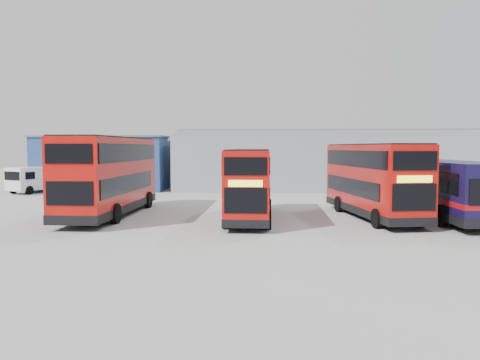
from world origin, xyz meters
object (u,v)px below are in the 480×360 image
office_block (107,162)px  double_decker_right (373,181)px  double_decker_centre (250,185)px  panel_van (38,178)px  double_decker_left (110,177)px  maintenance_shed (330,162)px  single_decker_blue (441,189)px

office_block → double_decker_right: (21.38, -18.27, -0.47)m
office_block → double_decker_centre: 23.97m
double_decker_centre → panel_van: 24.48m
double_decker_left → maintenance_shed: bearing=-126.6°
double_decker_centre → office_block: bearing=128.2°
maintenance_shed → panel_van: (-26.98, -6.20, -1.32)m
office_block → single_decker_blue: 31.07m
office_block → double_decker_centre: (14.36, -19.18, -0.62)m
office_block → double_decker_right: office_block is taller
maintenance_shed → double_decker_right: maintenance_shed is taller
panel_van → office_block: bearing=64.8°
double_decker_right → double_decker_left: bearing=171.1°
double_decker_right → single_decker_blue: 4.05m
double_decker_right → single_decker_blue: size_ratio=0.84×
office_block → panel_van: bearing=-139.9°
double_decker_right → single_decker_blue: double_decker_right is taller
maintenance_shed → single_decker_blue: size_ratio=2.51×
maintenance_shed → double_decker_centre: maintenance_shed is taller
double_decker_left → double_decker_centre: size_ratio=1.18×
panel_van → double_decker_centre: bearing=-13.1°
maintenance_shed → double_decker_left: maintenance_shed is taller
single_decker_blue → double_decker_centre: bearing=5.4°
double_decker_left → single_decker_blue: (19.28, 0.30, -0.68)m
office_block → single_decker_blue: size_ratio=1.01×
double_decker_right → panel_van: 29.89m
double_decker_centre → double_decker_right: size_ratio=0.91×
office_block → double_decker_left: office_block is taller
office_block → maintenance_shed: 22.09m
double_decker_left → panel_van: double_decker_left is taller
office_block → maintenance_shed: (22.00, 2.01, 0.02)m
double_decker_centre → single_decker_blue: size_ratio=0.77×
office_block → single_decker_blue: bearing=-35.2°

